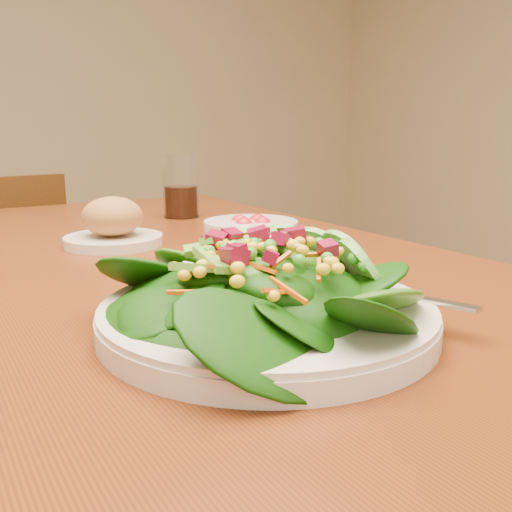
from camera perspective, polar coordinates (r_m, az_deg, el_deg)
dining_table at (r=0.82m, az=-11.73°, el=-7.91°), size 0.90×1.40×0.75m
salad_plate at (r=0.53m, az=2.11°, el=-3.79°), size 0.31×0.31×0.09m
bread_plate at (r=0.94m, az=-14.12°, el=2.97°), size 0.16×0.16×0.08m
tomato_bowl at (r=0.90m, az=-0.51°, el=2.36°), size 0.15×0.15×0.05m
drinking_glass at (r=1.20m, az=-7.52°, el=6.49°), size 0.07×0.07×0.13m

